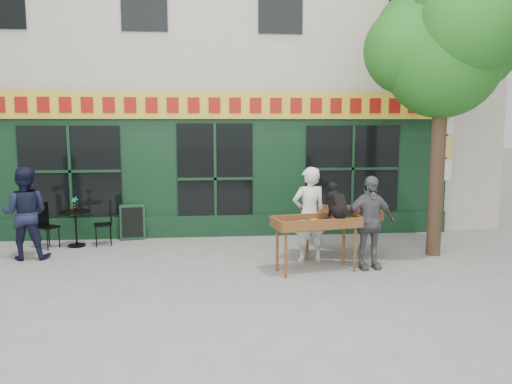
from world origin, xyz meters
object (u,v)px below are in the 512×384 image
Objects in this scene: book_cart_center at (316,226)px; book_cart_right at (341,216)px; woman at (309,215)px; man_right at (369,222)px; man_left at (25,213)px; dog at (337,200)px; bistro_table at (76,221)px.

book_cart_right is at bearing 39.93° from book_cart_center.
woman reaches higher than book_cart_right.
man_right is at bearing 139.08° from woman.
man_right is (0.30, -0.75, 0.02)m from book_cart_right.
man_left is at bearing -171.90° from book_cart_right.
man_left reaches higher than dog.
man_left reaches higher than bistro_table.
book_cart_right is 5.56m from bistro_table.
book_cart_center is 5.21m from bistro_table.
book_cart_right is at bearing 104.65° from man_right.
woman is at bearing 78.53° from book_cart_center.
woman reaches higher than dog.
bistro_table is (-4.69, 1.60, -0.36)m from woman.
book_cart_center is 0.98m from man_right.
man_right is at bearing 165.91° from man_left.
book_cart_right reaches higher than bistro_table.
dog is 0.79× the size of bistro_table.
dog is (0.35, -0.05, 0.47)m from book_cart_center.
dog is 5.92m from man_left.
woman is 4.97m from bistro_table.
man_left is at bearing -127.87° from bistro_table.
bistro_table is (-4.69, 2.25, -0.28)m from book_cart_center.
book_cart_right is at bearing -175.15° from woman.
man_right reaches higher than book_cart_center.
man_left is at bearing -18.89° from woman.
man_left is (-5.39, 0.70, -0.01)m from woman.
bistro_table is at bearing -130.83° from man_left.
bistro_table is at bearing 178.19° from book_cart_right.
book_cart_center is 0.65m from woman.
book_cart_center is 5.56m from man_left.
woman is 1.13× the size of book_cart_right.
woman is 5.44m from man_left.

